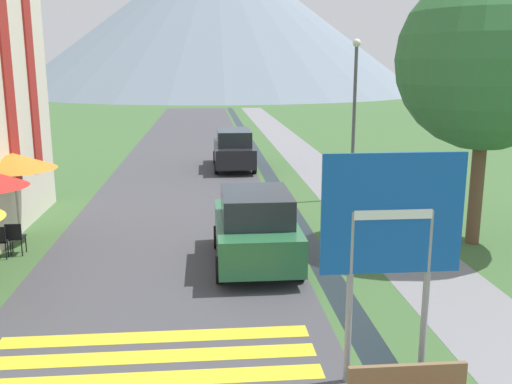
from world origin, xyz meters
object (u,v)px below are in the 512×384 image
at_px(streetlamp, 354,107).
at_px(parked_car_near, 255,227).
at_px(road_sign, 392,233).
at_px(cafe_umbrella_rear_orange, 13,161).
at_px(tree_by_path, 488,60).
at_px(cafe_chair_far_left, 15,236).
at_px(parked_car_far, 234,149).

bearing_deg(streetlamp, parked_car_near, -122.07).
bearing_deg(parked_car_near, road_sign, -74.50).
bearing_deg(cafe_umbrella_rear_orange, tree_by_path, -5.69).
height_order(cafe_umbrella_rear_orange, tree_by_path, tree_by_path).
bearing_deg(tree_by_path, cafe_umbrella_rear_orange, 174.31).
relative_size(cafe_chair_far_left, tree_by_path, 0.12).
bearing_deg(parked_car_far, parked_car_near, -90.64).
bearing_deg(streetlamp, cafe_chair_far_left, -152.24).
height_order(parked_car_near, cafe_umbrella_rear_orange, cafe_umbrella_rear_orange).
height_order(road_sign, parked_car_far, road_sign).
bearing_deg(streetlamp, parked_car_far, 120.11).
xyz_separation_m(parked_car_near, cafe_umbrella_rear_orange, (-6.27, 2.34, 1.32)).
bearing_deg(cafe_chair_far_left, parked_car_near, -7.63).
xyz_separation_m(road_sign, cafe_chair_far_left, (-7.50, 6.57, -1.84)).
bearing_deg(parked_car_near, cafe_chair_far_left, 169.21).
relative_size(streetlamp, tree_by_path, 0.78).
distance_m(cafe_umbrella_rear_orange, streetlamp, 11.12).
height_order(parked_car_near, tree_by_path, tree_by_path).
relative_size(road_sign, parked_car_near, 0.89).
bearing_deg(road_sign, streetlamp, 77.99).
distance_m(cafe_umbrella_rear_orange, tree_by_path, 12.62).
xyz_separation_m(parked_car_far, tree_by_path, (5.87, -11.98, 3.93)).
height_order(parked_car_near, cafe_chair_far_left, parked_car_near).
relative_size(parked_car_far, streetlamp, 0.82).
height_order(road_sign, cafe_chair_far_left, road_sign).
xyz_separation_m(parked_car_near, parked_car_far, (0.15, 13.10, 0.00)).
relative_size(road_sign, parked_car_far, 0.77).
bearing_deg(cafe_umbrella_rear_orange, parked_car_far, 59.20).
height_order(parked_car_far, streetlamp, streetlamp).
distance_m(road_sign, parked_car_far, 18.63).
bearing_deg(streetlamp, cafe_umbrella_rear_orange, -158.39).
bearing_deg(cafe_chair_far_left, cafe_umbrella_rear_orange, 105.64).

